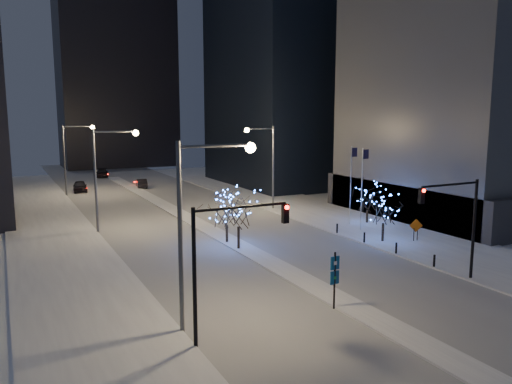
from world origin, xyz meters
TOP-DOWN VIEW (x-y plane):
  - ground at (0.00, 0.00)m, footprint 160.00×160.00m
  - road at (0.00, 35.00)m, footprint 20.00×130.00m
  - median at (0.00, 30.00)m, footprint 2.00×80.00m
  - east_sidewalk at (15.00, 20.00)m, footprint 10.00×90.00m
  - west_sidewalk at (-14.00, 20.00)m, footprint 8.00×90.00m
  - midrise_block at (34.00, 18.00)m, footprint 30.00×22.00m
  - plinth at (34.00, 18.00)m, footprint 30.00×24.00m
  - horizon_block at (6.00, 92.00)m, footprint 24.00×14.00m
  - street_lamp_w_near at (-8.94, 2.00)m, footprint 4.40×0.56m
  - street_lamp_w_mid at (-8.94, 27.00)m, footprint 4.40×0.56m
  - street_lamp_w_far at (-8.94, 52.00)m, footprint 4.40×0.56m
  - street_lamp_east at (10.08, 30.00)m, footprint 3.90×0.56m
  - traffic_signal_west at (-8.44, -0.00)m, footprint 5.26×0.43m
  - traffic_signal_east at (8.94, 1.00)m, footprint 5.26×0.43m
  - flagpoles at (13.37, 17.25)m, footprint 1.35×2.60m
  - bollards at (10.20, 10.00)m, footprint 0.16×12.16m
  - car_near at (-7.67, 55.39)m, footprint 2.34×4.88m
  - car_mid at (1.50, 55.26)m, footprint 2.14×4.41m
  - car_far at (-1.50, 71.93)m, footprint 2.88×5.31m
  - holiday_tree_median_near at (-0.50, 15.29)m, footprint 5.31×5.31m
  - holiday_tree_median_far at (-0.50, 17.73)m, footprint 3.79×3.79m
  - holiday_tree_plaza_near at (11.99, 11.67)m, footprint 4.25×4.25m
  - holiday_tree_plaza_far at (15.80, 18.42)m, footprint 3.63×3.63m
  - wayfinding_sign at (-1.04, 1.00)m, footprint 0.61×0.12m
  - construction_sign at (14.65, 10.37)m, footprint 1.12×0.53m

SIDE VIEW (x-z plane):
  - ground at x=0.00m, z-range 0.00..0.00m
  - road at x=0.00m, z-range 0.00..0.02m
  - median at x=0.00m, z-range 0.00..0.15m
  - east_sidewalk at x=15.00m, z-range 0.00..0.15m
  - west_sidewalk at x=-14.00m, z-range 0.00..0.15m
  - bollards at x=10.20m, z-range 0.15..1.05m
  - car_mid at x=1.50m, z-range 0.00..1.39m
  - car_far at x=-1.50m, z-range 0.00..1.46m
  - car_near at x=-7.67m, z-range 0.00..1.61m
  - construction_sign at x=14.65m, z-range 0.35..2.34m
  - plinth at x=34.00m, z-range 0.00..4.00m
  - wayfinding_sign at x=-1.04m, z-range 0.39..3.83m
  - holiday_tree_plaza_far at x=15.80m, z-range 0.66..4.80m
  - holiday_tree_median_far at x=-0.50m, z-range 0.78..5.03m
  - holiday_tree_plaza_near at x=11.99m, z-range 0.83..5.18m
  - holiday_tree_median_near at x=-0.50m, z-range 0.92..6.11m
  - traffic_signal_west at x=-8.44m, z-range 1.26..8.26m
  - traffic_signal_east at x=8.94m, z-range 1.26..8.26m
  - flagpoles at x=13.37m, z-range 0.80..8.80m
  - street_lamp_east at x=10.08m, z-range 1.45..11.45m
  - street_lamp_w_near at x=-8.94m, z-range 1.50..11.50m
  - street_lamp_w_mid at x=-8.94m, z-range 1.50..11.50m
  - street_lamp_w_far at x=-8.94m, z-range 1.50..11.50m
  - midrise_block at x=34.00m, z-range 0.00..30.00m
  - horizon_block at x=6.00m, z-range 0.00..42.00m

